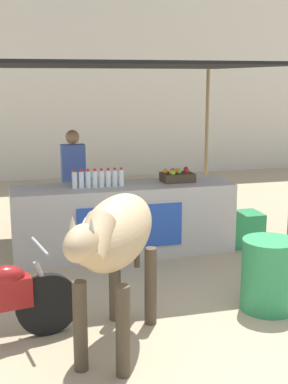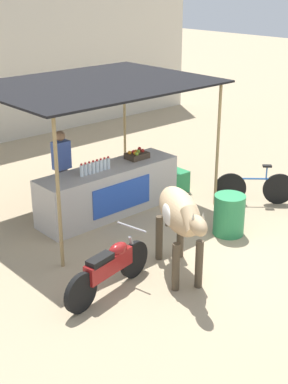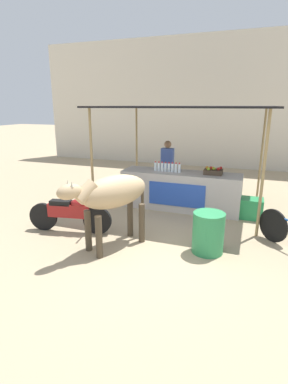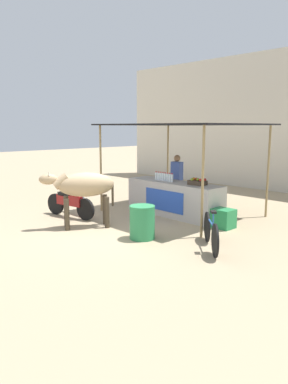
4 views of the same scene
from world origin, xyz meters
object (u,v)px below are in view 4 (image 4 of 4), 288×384
(fruit_crate, at_px, (197,182))
(water_barrel, at_px, (142,222))
(vendor_behind_counter, at_px, (177,181))
(bicycle_leaning, at_px, (211,232))
(stall_counter, at_px, (174,199))
(cow, at_px, (83,187))
(cooler_box, at_px, (222,218))
(motorcycle_parked, at_px, (70,202))

(fruit_crate, height_order, water_barrel, fruit_crate)
(vendor_behind_counter, xyz_separation_m, bicycle_leaning, (3.11, -2.40, -0.50))
(stall_counter, height_order, bicycle_leaning, stall_counter)
(cow, bearing_deg, water_barrel, 13.17)
(cooler_box, relative_size, motorcycle_parked, 0.34)
(stall_counter, distance_m, fruit_crate, 0.96)
(motorcycle_parked, bearing_deg, water_barrel, 1.57)
(stall_counter, bearing_deg, vendor_behind_counter, 127.24)
(bicycle_leaning, bearing_deg, cow, -163.59)
(vendor_behind_counter, relative_size, motorcycle_parked, 0.92)
(stall_counter, distance_m, motorcycle_parked, 2.90)
(vendor_behind_counter, relative_size, water_barrel, 2.18)
(stall_counter, bearing_deg, water_barrel, -64.50)
(cooler_box, distance_m, bicycle_leaning, 1.76)
(vendor_behind_counter, relative_size, cooler_box, 2.75)
(fruit_crate, height_order, vendor_behind_counter, vendor_behind_counter)
(vendor_behind_counter, bearing_deg, fruit_crate, -27.23)
(cow, bearing_deg, motorcycle_parked, 164.12)
(fruit_crate, distance_m, cooler_box, 1.23)
(vendor_behind_counter, xyz_separation_m, water_barrel, (1.62, -2.94, -0.47))
(vendor_behind_counter, relative_size, cow, 0.93)
(stall_counter, relative_size, motorcycle_parked, 1.68)
(vendor_behind_counter, height_order, cooler_box, vendor_behind_counter)
(stall_counter, height_order, cow, cow)
(cooler_box, xyz_separation_m, water_barrel, (-0.66, -2.09, 0.14))
(cooler_box, xyz_separation_m, motorcycle_parked, (-3.51, -2.17, 0.19))
(water_barrel, distance_m, motorcycle_parked, 2.85)
(vendor_behind_counter, relative_size, bicycle_leaning, 1.35)
(stall_counter, xyz_separation_m, bicycle_leaning, (2.54, -1.65, -0.13))
(stall_counter, xyz_separation_m, cooler_box, (1.71, -0.10, -0.24))
(fruit_crate, distance_m, cow, 3.02)
(cooler_box, bearing_deg, stall_counter, 176.75)
(stall_counter, relative_size, cow, 1.70)
(stall_counter, xyz_separation_m, water_barrel, (1.04, -2.19, -0.10))
(fruit_crate, bearing_deg, cooler_box, -9.25)
(bicycle_leaning, bearing_deg, stall_counter, 146.99)
(cow, xyz_separation_m, motorcycle_parked, (-1.13, 0.32, -0.61))
(fruit_crate, relative_size, vendor_behind_counter, 0.27)
(cooler_box, bearing_deg, vendor_behind_counter, 159.56)
(motorcycle_parked, bearing_deg, cow, -15.88)
(motorcycle_parked, relative_size, bicycle_leaning, 1.46)
(fruit_crate, distance_m, bicycle_leaning, 2.53)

